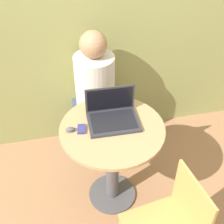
% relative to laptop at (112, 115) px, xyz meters
% --- Properties ---
extents(ground_plane, '(12.00, 12.00, 0.00)m').
position_rel_laptop_xyz_m(ground_plane, '(-0.02, -0.08, -0.81)').
color(ground_plane, '#9E704C').
extents(back_wall, '(7.00, 0.05, 2.60)m').
position_rel_laptop_xyz_m(back_wall, '(-0.02, 0.75, 0.49)').
color(back_wall, '#939956').
rests_on(back_wall, ground_plane).
extents(round_table, '(0.73, 0.73, 0.77)m').
position_rel_laptop_xyz_m(round_table, '(-0.02, -0.08, -0.27)').
color(round_table, '#4C4C51').
rests_on(round_table, ground_plane).
extents(laptop, '(0.36, 0.28, 0.21)m').
position_rel_laptop_xyz_m(laptop, '(0.00, 0.00, 0.00)').
color(laptop, '#2D2D33').
rests_on(laptop, round_table).
extents(cell_phone, '(0.07, 0.10, 0.02)m').
position_rel_laptop_xyz_m(cell_phone, '(-0.23, -0.06, -0.03)').
color(cell_phone, navy).
rests_on(cell_phone, round_table).
extents(computer_mouse, '(0.06, 0.04, 0.03)m').
position_rel_laptop_xyz_m(computer_mouse, '(-0.30, -0.06, -0.02)').
color(computer_mouse, '#4C4C51').
rests_on(computer_mouse, round_table).
extents(person_seated, '(0.39, 0.54, 1.20)m').
position_rel_laptop_xyz_m(person_seated, '(-0.04, 0.59, -0.30)').
color(person_seated, '#3D4766').
rests_on(person_seated, ground_plane).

